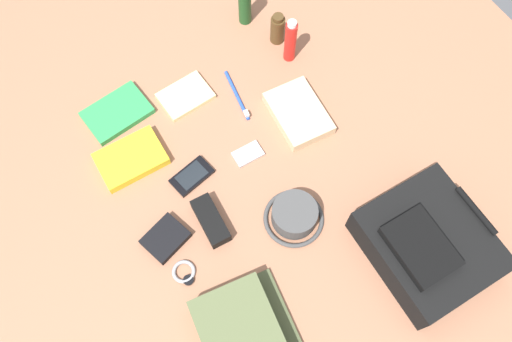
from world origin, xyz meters
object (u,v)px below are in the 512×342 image
object	(u,v)px
paperback_novel	(117,113)
travel_guidebook	(131,159)
toiletry_pouch	(246,341)
media_player	(248,154)
toothbrush	(238,98)
cologne_bottle	(278,29)
sunscreen_spray	(290,41)
wallet	(166,238)
shampoo_bottle	(245,3)
bucket_hat	(294,216)
sunglasses_case	(211,221)
wristwatch	(184,273)
folded_towel	(298,113)
cell_phone	(192,176)
notepad	(186,96)
backpack	(427,244)

from	to	relation	value
paperback_novel	travel_guidebook	distance (m)	0.16
toiletry_pouch	media_player	world-z (taller)	toiletry_pouch
toothbrush	cologne_bottle	bearing A→B (deg)	119.85
cologne_bottle	toiletry_pouch	bearing A→B (deg)	-37.16
travel_guidebook	toothbrush	world-z (taller)	travel_guidebook
toiletry_pouch	sunscreen_spray	bearing A→B (deg)	139.99
cologne_bottle	paperback_novel	world-z (taller)	cologne_bottle
cologne_bottle	wallet	distance (m)	0.73
shampoo_bottle	bucket_hat	bearing A→B (deg)	-20.05
shampoo_bottle	toothbrush	xyz separation A→B (m)	(0.25, -0.17, -0.07)
toothbrush	sunglasses_case	world-z (taller)	sunglasses_case
wristwatch	wallet	bearing A→B (deg)	179.57
shampoo_bottle	toiletry_pouch	bearing A→B (deg)	-30.89
folded_towel	toothbrush	bearing A→B (deg)	-140.34
toiletry_pouch	wallet	world-z (taller)	toiletry_pouch
cell_phone	notepad	distance (m)	0.27
paperback_novel	cell_phone	distance (m)	0.31
bucket_hat	cologne_bottle	size ratio (longest dim) A/B	1.51
cell_phone	wallet	bearing A→B (deg)	-49.66
wristwatch	folded_towel	xyz separation A→B (m)	(-0.24, 0.51, 0.01)
sunscreen_spray	wallet	size ratio (longest dim) A/B	1.49
bucket_hat	notepad	xyz separation A→B (m)	(-0.50, -0.07, -0.02)
toiletry_pouch	sunglasses_case	bearing A→B (deg)	165.85
paperback_novel	toothbrush	xyz separation A→B (m)	(0.14, 0.34, -0.00)
bucket_hat	sunscreen_spray	xyz separation A→B (m)	(-0.46, 0.28, 0.05)
backpack	wristwatch	xyz separation A→B (m)	(-0.27, -0.57, -0.05)
shampoo_bottle	sunglasses_case	world-z (taller)	shampoo_bottle
travel_guidebook	folded_towel	bearing A→B (deg)	75.49
toiletry_pouch	cologne_bottle	bearing A→B (deg)	142.84
folded_towel	paperback_novel	bearing A→B (deg)	-122.21
cologne_bottle	shampoo_bottle	bearing A→B (deg)	-158.77
cell_phone	paperback_novel	bearing A→B (deg)	-162.76
bucket_hat	media_player	bearing A→B (deg)	-178.52
sunscreen_spray	toiletry_pouch	bearing A→B (deg)	-40.01
backpack	paperback_novel	size ratio (longest dim) A/B	1.62
toiletry_pouch	paperback_novel	distance (m)	0.76
bucket_hat	paperback_novel	bearing A→B (deg)	-153.99
toiletry_pouch	shampoo_bottle	world-z (taller)	shampoo_bottle
shampoo_bottle	cell_phone	distance (m)	0.58
cell_phone	travel_guidebook	bearing A→B (deg)	-137.59
travel_guidebook	folded_towel	size ratio (longest dim) A/B	0.94
media_player	backpack	bearing A→B (deg)	27.32
backpack	sunglasses_case	distance (m)	0.57
bucket_hat	notepad	distance (m)	0.50
shampoo_bottle	sunglasses_case	bearing A→B (deg)	-38.57
bucket_hat	toothbrush	distance (m)	0.42
shampoo_bottle	paperback_novel	distance (m)	0.52
wallet	sunglasses_case	world-z (taller)	sunglasses_case
notepad	media_player	bearing A→B (deg)	9.10
sunscreen_spray	folded_towel	distance (m)	0.23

